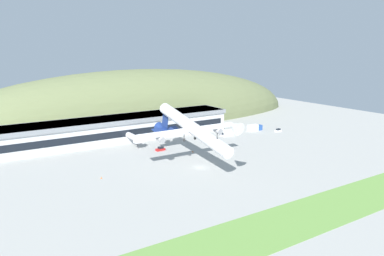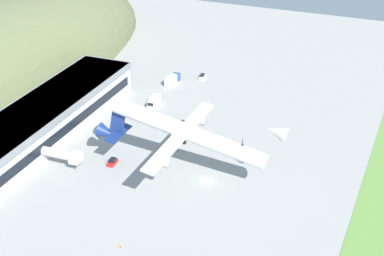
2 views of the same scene
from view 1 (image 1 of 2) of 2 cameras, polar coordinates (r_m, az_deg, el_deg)
ground_plane at (r=135.33m, az=1.27°, el=-6.06°), size 321.34×321.34×0.00m
grass_strip_foreground at (r=102.31m, az=16.61°, el=-12.87°), size 289.20×16.73×0.08m
hill_backdrop at (r=224.80m, az=-8.17°, el=1.26°), size 223.03×64.21×59.51m
terminal_building at (r=176.79m, az=-11.07°, el=0.15°), size 110.60×18.52×10.72m
jetway_0 at (r=163.72m, az=-8.78°, el=-1.49°), size 3.38×11.90×5.43m
cargo_airplane at (r=137.18m, az=-0.13°, el=-0.03°), size 41.67×53.84×15.02m
service_car_0 at (r=157.31m, az=-4.83°, el=-3.20°), size 3.96×2.05×1.65m
service_car_1 at (r=196.34m, az=12.98°, el=-0.36°), size 4.07×2.01×1.53m
fuel_truck at (r=195.98m, az=9.51°, el=0.04°), size 8.53×2.75×3.26m
box_truck at (r=182.88m, az=5.42°, el=-0.78°), size 6.80×2.84×2.87m
traffic_cone_0 at (r=128.14m, az=-13.67°, el=-7.37°), size 0.52×0.52×0.58m
traffic_cone_1 at (r=154.44m, az=0.11°, el=-3.61°), size 0.52×0.52×0.58m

